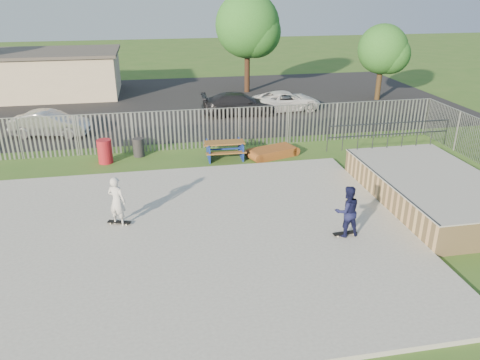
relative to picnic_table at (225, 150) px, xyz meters
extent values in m
plane|color=#356121|center=(-2.63, -7.40, -0.40)|extent=(120.00, 120.00, 0.00)
cube|color=gray|center=(-2.63, -7.40, -0.33)|extent=(15.00, 12.00, 0.15)
cube|color=tan|center=(6.87, -6.40, 0.12)|extent=(4.00, 7.00, 1.05)
cube|color=#9E9E99|center=(6.87, -6.40, 0.67)|extent=(4.05, 7.05, 0.04)
cylinder|color=#383A3F|center=(4.89, -6.40, 0.68)|extent=(0.06, 7.00, 0.06)
cube|color=brown|center=(0.00, 0.00, 0.36)|extent=(1.89, 0.78, 0.06)
cube|color=brown|center=(-0.02, -0.62, 0.05)|extent=(1.87, 0.34, 0.05)
cube|color=brown|center=(0.02, 0.62, 0.05)|extent=(1.87, 0.34, 0.05)
cube|color=navy|center=(0.00, 0.00, -0.02)|extent=(1.70, 1.50, 0.77)
cube|color=brown|center=(2.28, -0.25, -0.19)|extent=(2.31, 1.66, 0.42)
cylinder|color=maroon|center=(-5.52, 0.36, 0.15)|extent=(0.66, 0.66, 1.11)
cylinder|color=#262528|center=(-4.01, 0.98, 0.04)|extent=(0.53, 0.53, 0.88)
cube|color=black|center=(-2.63, 11.60, -0.39)|extent=(40.00, 18.00, 0.02)
imported|color=silver|center=(-8.73, 5.15, 0.29)|extent=(4.29, 2.16, 1.35)
imported|color=black|center=(2.13, 7.57, 0.31)|extent=(4.80, 2.08, 1.38)
imported|color=white|center=(5.30, 8.06, 0.24)|extent=(4.69, 2.54, 1.25)
cube|color=beige|center=(-10.63, 15.60, 1.10)|extent=(10.00, 6.00, 3.00)
cube|color=#4C4742|center=(-10.63, 15.60, 2.70)|extent=(10.40, 6.40, 0.20)
cylinder|color=#392316|center=(3.95, 14.11, 1.68)|extent=(0.40, 0.40, 4.17)
sphere|color=#286321|center=(3.95, 14.11, 4.47)|extent=(4.67, 4.67, 4.67)
cylinder|color=#43301A|center=(12.56, 9.87, 1.10)|extent=(0.36, 0.36, 3.01)
sphere|color=#275E20|center=(12.56, 9.87, 3.11)|extent=(3.37, 3.37, 3.37)
cube|color=black|center=(2.63, -8.31, -0.19)|extent=(0.81, 0.25, 0.02)
cube|color=black|center=(-4.59, -6.18, -0.19)|extent=(0.82, 0.45, 0.02)
imported|color=#121539|center=(2.63, -8.31, 0.60)|extent=(0.87, 0.70, 1.71)
imported|color=silver|center=(-4.59, -6.18, 0.60)|extent=(0.74, 0.66, 1.71)
camera|label=1|loc=(-3.17, -20.73, 7.29)|focal=35.00mm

